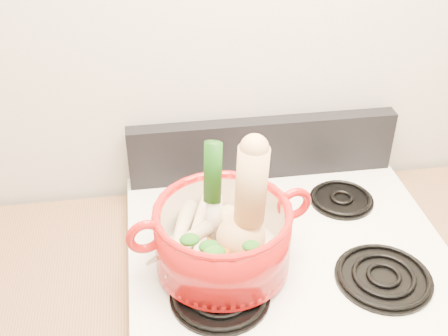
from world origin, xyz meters
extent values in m
cube|color=beige|center=(0.00, 1.75, 1.30)|extent=(3.50, 0.02, 2.60)
cube|color=silver|center=(0.00, 1.40, 0.93)|extent=(0.78, 0.67, 0.03)
cube|color=black|center=(0.00, 1.70, 1.04)|extent=(0.76, 0.05, 0.18)
cylinder|color=black|center=(-0.19, 1.24, 0.96)|extent=(0.22, 0.22, 0.02)
cylinder|color=black|center=(0.19, 1.24, 0.96)|extent=(0.22, 0.22, 0.02)
cylinder|color=black|center=(-0.19, 1.54, 0.96)|extent=(0.17, 0.17, 0.02)
cylinder|color=black|center=(0.19, 1.54, 0.96)|extent=(0.17, 0.17, 0.02)
cylinder|color=#AE100E|center=(-0.17, 1.33, 1.04)|extent=(0.36, 0.36, 0.15)
torus|color=#AE100E|center=(-0.34, 1.30, 1.10)|extent=(0.09, 0.04, 0.09)
torus|color=#AE100E|center=(0.00, 1.36, 1.10)|extent=(0.09, 0.04, 0.09)
cylinder|color=silver|center=(-0.18, 1.38, 1.13)|extent=(0.07, 0.09, 0.27)
ellipsoid|color=#CEB67E|center=(-0.17, 1.43, 1.02)|extent=(0.11, 0.09, 0.05)
cone|color=beige|center=(-0.22, 1.34, 1.02)|extent=(0.13, 0.21, 0.06)
cone|color=beige|center=(-0.27, 1.36, 1.03)|extent=(0.12, 0.22, 0.06)
cone|color=beige|center=(-0.21, 1.37, 1.03)|extent=(0.07, 0.19, 0.06)
cone|color=beige|center=(-0.27, 1.33, 1.04)|extent=(0.17, 0.11, 0.05)
cone|color=#EDE6C1|center=(-0.22, 1.40, 1.05)|extent=(0.14, 0.23, 0.07)
cone|color=#C33C09|center=(-0.18, 1.30, 1.02)|extent=(0.10, 0.17, 0.05)
cone|color=red|center=(-0.20, 1.26, 1.02)|extent=(0.05, 0.15, 0.04)
cone|color=#DC4B0B|center=(-0.17, 1.28, 1.03)|extent=(0.10, 0.15, 0.04)
cone|color=red|center=(-0.19, 1.29, 1.03)|extent=(0.14, 0.11, 0.04)
cone|color=#CF5B0A|center=(-0.17, 1.28, 1.04)|extent=(0.10, 0.17, 0.05)
camera|label=1|loc=(-0.31, 0.38, 1.88)|focal=45.00mm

